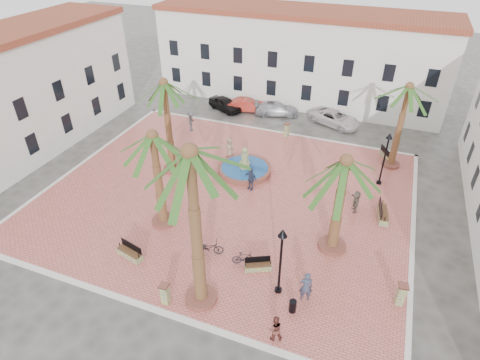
{
  "coord_description": "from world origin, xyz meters",
  "views": [
    {
      "loc": [
        9.59,
        -22.21,
        17.61
      ],
      "look_at": [
        1.0,
        0.0,
        1.6
      ],
      "focal_mm": 30.0,
      "sensor_mm": 36.0,
      "label": 1
    }
  ],
  "objects_px": {
    "fountain": "(245,168)",
    "litter_bin": "(293,306)",
    "palm_s": "(191,171)",
    "pedestrian_east": "(356,201)",
    "pedestrian_fountain_b": "(251,179)",
    "palm_sw": "(154,147)",
    "palm_nw": "(165,93)",
    "bicycle_b": "(245,258)",
    "car_black": "(225,104)",
    "bench_e": "(383,214)",
    "pedestrian_fountain_a": "(230,148)",
    "bench_se": "(258,266)",
    "bicycle_a": "(208,248)",
    "bollard_e": "(401,294)",
    "car_red": "(247,105)",
    "bollard_n": "(287,130)",
    "palm_e": "(344,174)",
    "lamppost_s": "(281,251)",
    "bollard_se": "(165,293)",
    "cyclist_b": "(275,328)",
    "pedestrian_north": "(191,121)",
    "bench_ne": "(387,155)",
    "car_white": "(335,118)",
    "cyclist_a": "(306,286)",
    "bench_s": "(130,253)",
    "lamppost_e": "(386,150)",
    "palm_ne": "(407,96)"
  },
  "relations": [
    {
      "from": "pedestrian_north",
      "to": "car_white",
      "type": "xyz_separation_m",
      "value": [
        12.41,
        6.49,
        -0.42
      ]
    },
    {
      "from": "pedestrian_fountain_a",
      "to": "car_white",
      "type": "relative_size",
      "value": 0.33
    },
    {
      "from": "palm_s",
      "to": "bicycle_a",
      "type": "relative_size",
      "value": 5.16
    },
    {
      "from": "bench_se",
      "to": "bicycle_a",
      "type": "bearing_deg",
      "value": 150.46
    },
    {
      "from": "bollard_se",
      "to": "cyclist_b",
      "type": "height_order",
      "value": "cyclist_b"
    },
    {
      "from": "pedestrian_fountain_b",
      "to": "palm_sw",
      "type": "bearing_deg",
      "value": -109.08
    },
    {
      "from": "bollard_e",
      "to": "car_red",
      "type": "bearing_deg",
      "value": 128.14
    },
    {
      "from": "palm_ne",
      "to": "lamppost_s",
      "type": "relative_size",
      "value": 1.59
    },
    {
      "from": "pedestrian_north",
      "to": "pedestrian_east",
      "type": "distance_m",
      "value": 17.66
    },
    {
      "from": "cyclist_b",
      "to": "car_white",
      "type": "height_order",
      "value": "cyclist_b"
    },
    {
      "from": "litter_bin",
      "to": "cyclist_b",
      "type": "bearing_deg",
      "value": -102.01
    },
    {
      "from": "fountain",
      "to": "bench_ne",
      "type": "relative_size",
      "value": 2.39
    },
    {
      "from": "cyclist_b",
      "to": "pedestrian_fountain_a",
      "type": "xyz_separation_m",
      "value": [
        -8.72,
        15.43,
        0.07
      ]
    },
    {
      "from": "bench_e",
      "to": "pedestrian_fountain_a",
      "type": "relative_size",
      "value": 1.23
    },
    {
      "from": "fountain",
      "to": "palm_e",
      "type": "xyz_separation_m",
      "value": [
        8.15,
        -6.2,
        5.16
      ]
    },
    {
      "from": "litter_bin",
      "to": "bench_s",
      "type": "bearing_deg",
      "value": 178.16
    },
    {
      "from": "cyclist_a",
      "to": "bollard_e",
      "type": "bearing_deg",
      "value": 179.46
    },
    {
      "from": "pedestrian_fountain_b",
      "to": "car_black",
      "type": "height_order",
      "value": "pedestrian_fountain_b"
    },
    {
      "from": "bench_e",
      "to": "bollard_n",
      "type": "xyz_separation_m",
      "value": [
        -9.35,
        9.17,
        0.37
      ]
    },
    {
      "from": "bench_e",
      "to": "palm_s",
      "type": "bearing_deg",
      "value": 133.08
    },
    {
      "from": "lamppost_s",
      "to": "pedestrian_east",
      "type": "relative_size",
      "value": 2.74
    },
    {
      "from": "bollard_se",
      "to": "cyclist_b",
      "type": "xyz_separation_m",
      "value": [
        6.05,
        -0.01,
        0.08
      ]
    },
    {
      "from": "bollard_n",
      "to": "litter_bin",
      "type": "distance_m",
      "value": 19.72
    },
    {
      "from": "pedestrian_north",
      "to": "car_red",
      "type": "relative_size",
      "value": 0.48
    },
    {
      "from": "bench_e",
      "to": "lamppost_s",
      "type": "xyz_separation_m",
      "value": [
        -4.8,
        -8.72,
        2.74
      ]
    },
    {
      "from": "litter_bin",
      "to": "car_red",
      "type": "relative_size",
      "value": 0.18
    },
    {
      "from": "pedestrian_east",
      "to": "pedestrian_fountain_a",
      "type": "bearing_deg",
      "value": -123.14
    },
    {
      "from": "fountain",
      "to": "car_black",
      "type": "bearing_deg",
      "value": 120.07
    },
    {
      "from": "palm_s",
      "to": "pedestrian_east",
      "type": "distance_m",
      "value": 14.7
    },
    {
      "from": "bollard_n",
      "to": "car_white",
      "type": "height_order",
      "value": "bollard_n"
    },
    {
      "from": "bollard_n",
      "to": "lamppost_s",
      "type": "bearing_deg",
      "value": -75.73
    },
    {
      "from": "bollard_n",
      "to": "pedestrian_north",
      "type": "distance_m",
      "value": 9.0
    },
    {
      "from": "bollard_n",
      "to": "pedestrian_fountain_b",
      "type": "height_order",
      "value": "pedestrian_fountain_b"
    },
    {
      "from": "bollard_e",
      "to": "fountain",
      "type": "bearing_deg",
      "value": 142.93
    },
    {
      "from": "bollard_e",
      "to": "cyclist_b",
      "type": "relative_size",
      "value": 0.91
    },
    {
      "from": "pedestrian_fountain_b",
      "to": "car_red",
      "type": "distance_m",
      "value": 14.52
    },
    {
      "from": "palm_nw",
      "to": "pedestrian_north",
      "type": "bearing_deg",
      "value": 104.13
    },
    {
      "from": "bollard_e",
      "to": "bicycle_a",
      "type": "relative_size",
      "value": 0.76
    },
    {
      "from": "bench_ne",
      "to": "bicycle_b",
      "type": "distance_m",
      "value": 17.33
    },
    {
      "from": "bench_s",
      "to": "bench_se",
      "type": "xyz_separation_m",
      "value": [
        7.56,
        1.81,
        -0.03
      ]
    },
    {
      "from": "pedestrian_fountain_b",
      "to": "pedestrian_east",
      "type": "bearing_deg",
      "value": 17.44
    },
    {
      "from": "palm_e",
      "to": "bench_e",
      "type": "bearing_deg",
      "value": 57.1
    },
    {
      "from": "palm_nw",
      "to": "bicycle_b",
      "type": "xyz_separation_m",
      "value": [
        9.14,
        -7.76,
        -6.04
      ]
    },
    {
      "from": "bicycle_b",
      "to": "pedestrian_east",
      "type": "bearing_deg",
      "value": -52.65
    },
    {
      "from": "palm_nw",
      "to": "palm_sw",
      "type": "bearing_deg",
      "value": -66.2
    },
    {
      "from": "bollard_e",
      "to": "car_red",
      "type": "xyz_separation_m",
      "value": [
        -16.26,
        20.71,
        -0.21
      ]
    },
    {
      "from": "lamppost_s",
      "to": "lamppost_e",
      "type": "height_order",
      "value": "lamppost_s"
    },
    {
      "from": "palm_e",
      "to": "lamppost_s",
      "type": "xyz_separation_m",
      "value": [
        -2.11,
        -4.57,
        -2.42
      ]
    },
    {
      "from": "fountain",
      "to": "litter_bin",
      "type": "bearing_deg",
      "value": -58.93
    },
    {
      "from": "pedestrian_east",
      "to": "pedestrian_north",
      "type": "bearing_deg",
      "value": -127.68
    }
  ]
}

